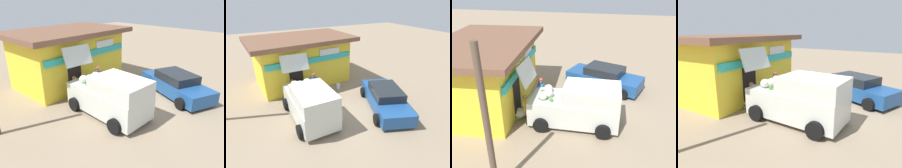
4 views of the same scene
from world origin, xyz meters
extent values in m
plane|color=gray|center=(0.00, 0.00, 0.00)|extent=(60.00, 60.00, 0.00)
cube|color=yellow|center=(0.05, 5.57, 1.57)|extent=(6.55, 4.20, 3.13)
cube|color=#2DB7B2|center=(0.21, 3.66, 2.19)|extent=(5.95, 0.60, 0.36)
cube|color=black|center=(-0.92, 3.60, 1.00)|extent=(0.90, 0.13, 2.00)
cube|color=white|center=(1.58, 3.79, 2.51)|extent=(1.50, 0.18, 0.60)
cube|color=brown|center=(0.05, 5.57, 3.28)|extent=(7.62, 5.27, 0.28)
cube|color=silver|center=(-1.09, 0.75, 0.74)|extent=(1.85, 4.05, 1.11)
cube|color=silver|center=(-1.09, -0.01, 1.63)|extent=(1.76, 2.51, 0.67)
cube|color=black|center=(-1.08, -1.21, 1.60)|extent=(1.54, 0.09, 0.51)
cube|color=silver|center=(-1.11, 2.95, 2.45)|extent=(1.64, 0.42, 0.97)
ellipsoid|color=silver|center=(-1.43, 2.14, 1.48)|extent=(0.45, 0.37, 0.37)
ellipsoid|color=silver|center=(-0.71, 2.08, 1.49)|extent=(0.47, 0.39, 0.39)
ellipsoid|color=silver|center=(-1.17, 1.95, 1.49)|extent=(0.47, 0.39, 0.39)
cylinder|color=olive|center=(-0.92, 2.33, 1.38)|extent=(0.30, 0.21, 0.16)
cylinder|color=#569437|center=(-1.51, 1.77, 1.37)|extent=(0.27, 0.26, 0.14)
cylinder|color=#5A9434|center=(-1.40, 2.26, 1.38)|extent=(0.21, 0.24, 0.16)
cylinder|color=#5EAD3A|center=(-0.72, 2.01, 1.38)|extent=(0.19, 0.25, 0.16)
cube|color=black|center=(-1.11, 2.81, 0.27)|extent=(1.73, 0.09, 0.16)
cube|color=red|center=(-1.82, 2.82, 0.80)|extent=(0.14, 0.06, 0.20)
cube|color=red|center=(-0.40, 2.83, 0.80)|extent=(0.14, 0.06, 0.20)
cylinder|color=black|center=(-2.06, -0.62, 0.34)|extent=(0.22, 0.68, 0.67)
cylinder|color=black|center=(-0.11, -0.61, 0.34)|extent=(0.22, 0.68, 0.67)
cylinder|color=black|center=(-2.08, 2.12, 0.34)|extent=(0.22, 0.68, 0.67)
cylinder|color=black|center=(-0.13, 2.13, 0.34)|extent=(0.22, 0.68, 0.67)
cube|color=#1E4C8C|center=(3.14, -0.42, 0.51)|extent=(3.23, 4.78, 0.69)
cube|color=#1E2328|center=(3.14, -0.42, 1.09)|extent=(2.20, 2.54, 0.47)
cylinder|color=black|center=(1.72, -1.49, 0.31)|extent=(0.43, 0.65, 0.61)
cylinder|color=black|center=(3.47, -2.17, 0.31)|extent=(0.43, 0.65, 0.61)
cylinder|color=black|center=(2.80, 1.33, 0.31)|extent=(0.43, 0.65, 0.61)
cylinder|color=black|center=(4.56, 0.65, 0.31)|extent=(0.43, 0.65, 0.61)
cylinder|color=#726047|center=(0.07, 2.59, 0.41)|extent=(0.15, 0.15, 0.82)
cylinder|color=#726047|center=(-0.25, 2.71, 0.41)|extent=(0.15, 0.15, 0.82)
cylinder|color=#3872B2|center=(-0.09, 2.65, 1.12)|extent=(0.44, 0.44, 0.58)
sphere|color=brown|center=(-0.09, 2.65, 1.52)|extent=(0.22, 0.22, 0.22)
cylinder|color=#CC4C3F|center=(-0.09, 2.65, 1.65)|extent=(0.25, 0.25, 0.05)
cylinder|color=#3872B2|center=(0.14, 2.57, 1.13)|extent=(0.09, 0.09, 0.55)
cylinder|color=#3872B2|center=(-0.31, 2.73, 1.13)|extent=(0.09, 0.09, 0.55)
cylinder|color=#4C4C51|center=(-1.58, 2.60, 0.40)|extent=(0.15, 0.15, 0.79)
cylinder|color=#4C4C51|center=(-1.25, 2.56, 0.40)|extent=(0.15, 0.15, 0.79)
cylinder|color=gold|center=(-1.39, 2.78, 0.99)|extent=(0.41, 0.67, 0.64)
sphere|color=#8C6647|center=(-1.36, 3.04, 1.27)|extent=(0.21, 0.21, 0.21)
cylinder|color=gold|center=(-1.61, 3.00, 0.93)|extent=(0.09, 0.09, 0.53)
cylinder|color=gold|center=(-1.13, 2.94, 0.93)|extent=(0.09, 0.09, 0.53)
ellipsoid|color=silver|center=(-1.11, 3.49, 0.24)|extent=(0.70, 0.82, 0.47)
cylinder|color=#6AA744|center=(-1.09, 3.78, 0.06)|extent=(0.23, 0.26, 0.12)
cylinder|color=#68A32E|center=(-1.37, 3.48, 0.07)|extent=(0.31, 0.32, 0.14)
cylinder|color=olive|center=(-1.01, 3.24, 0.06)|extent=(0.16, 0.26, 0.12)
cylinder|color=silver|center=(1.85, 3.05, 0.20)|extent=(0.27, 0.27, 0.39)
cylinder|color=brown|center=(-5.46, 2.68, 2.53)|extent=(0.20, 0.20, 5.06)
camera|label=1|loc=(-7.21, -5.68, 5.15)|focal=33.60mm
camera|label=2|loc=(-3.60, -7.40, 6.02)|focal=29.47mm
camera|label=3|loc=(-10.91, -0.67, 6.70)|focal=39.85mm
camera|label=4|loc=(-7.72, -3.45, 3.67)|focal=32.21mm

